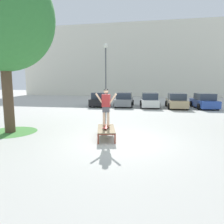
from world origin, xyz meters
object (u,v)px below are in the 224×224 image
skater (106,105)px  skateboard (106,127)px  car_tan (176,101)px  car_black (100,100)px  skate_box (106,129)px  car_grey (124,100)px  car_white (149,101)px  light_post (106,68)px  tree_near_left (2,17)px  car_blue (204,101)px

skater → skateboard: bearing=-89.4°
car_tan → car_black: bearing=176.2°
skateboard → skater: skater is taller
skate_box → skater: size_ratio=1.19×
car_grey → car_white: bearing=-6.6°
skater → light_post: 9.05m
skater → tree_near_left: 6.57m
skateboard → car_tan: (4.64, 12.49, 0.15)m
skater → light_post: light_post is taller
skateboard → light_post: light_post is taller
car_tan → skate_box: bearing=-110.6°
car_black → skater: bearing=-75.2°
skate_box → skateboard: size_ratio=2.52×
tree_near_left → car_black: bearing=82.6°
tree_near_left → car_blue: tree_near_left is taller
skater → tree_near_left: size_ratio=0.20×
car_white → light_post: 6.48m
skate_box → car_white: 12.86m
light_post → tree_near_left: bearing=-111.6°
car_white → car_grey: bearing=173.4°
light_post → car_grey: bearing=76.5°
tree_near_left → skate_box: bearing=-2.3°
tree_near_left → skateboard: bearing=-3.1°
skater → car_black: size_ratio=0.39×
skate_box → skateboard: (0.02, -0.07, 0.12)m
skateboard → car_tan: car_tan is taller
tree_near_left → car_grey: (4.36, 12.81, -4.95)m
skater → light_post: (-1.84, 8.56, 2.29)m
car_white → car_tan: (2.70, -0.29, 0.00)m
tree_near_left → car_blue: bearing=45.0°
skate_box → skateboard: skateboard is taller
skate_box → car_black: (-3.44, 12.96, 0.28)m
skate_box → car_black: car_black is taller
car_black → light_post: bearing=-70.2°
skater → car_tan: skater is taller
car_white → light_post: (-3.79, -4.22, 3.13)m
light_post → car_white: bearing=48.1°
car_grey → car_blue: 8.10m
car_tan → car_white: bearing=173.9°
skateboard → skater: bearing=90.6°
car_blue → skate_box: bearing=-120.1°
car_black → car_grey: (2.70, 0.06, 0.00)m
skate_box → skater: (0.02, -0.07, 1.12)m
tree_near_left → car_tan: 16.40m
skater → car_tan: 13.35m
light_post → skater: bearing=-77.8°
car_tan → car_blue: 2.71m
tree_near_left → car_grey: 14.41m
skate_box → skateboard: bearing=-76.8°
tree_near_left → car_white: tree_near_left is taller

